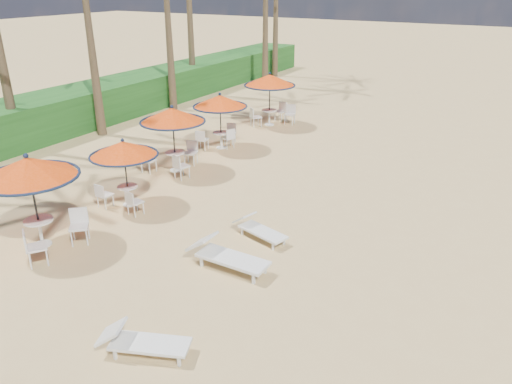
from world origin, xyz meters
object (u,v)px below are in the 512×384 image
station_1 (123,155)px  lounger_near (141,341)px  station_2 (173,123)px  station_4 (271,87)px  lounger_mid (225,255)px  lounger_far (258,228)px  station_3 (220,108)px  station_0 (32,177)px

station_1 → lounger_near: (5.16, -5.08, -1.42)m
station_2 → station_4: size_ratio=0.97×
lounger_mid → lounger_far: (-0.07, 1.81, -0.08)m
station_1 → lounger_near: 7.38m
lounger_far → lounger_near: bearing=-70.3°
lounger_far → station_4: bearing=132.4°
station_4 → lounger_far: station_4 is taller
station_3 → station_4: (0.08, 4.34, 0.16)m
station_2 → station_3: (-0.06, 3.22, -0.10)m
station_0 → station_1: 3.18m
station_0 → lounger_far: (4.88, 3.39, -1.75)m
station_0 → station_3: bearing=93.5°
station_0 → lounger_near: bearing=-20.0°
lounger_near → lounger_far: bearing=72.6°
lounger_mid → station_4: bearing=114.3°
station_0 → station_3: 9.70m
station_1 → station_3: 6.56m
station_1 → lounger_near: bearing=-44.6°
station_0 → station_2: station_0 is taller
station_0 → lounger_far: bearing=34.8°
station_1 → lounger_mid: (4.83, -1.58, -1.35)m
lounger_mid → lounger_far: size_ratio=1.21×
station_1 → lounger_far: size_ratio=1.23×
station_4 → lounger_far: 12.03m
station_2 → lounger_near: bearing=-55.2°
station_4 → station_0: bearing=-87.9°
station_3 → station_4: 4.34m
station_1 → lounger_near: size_ratio=1.19×
station_0 → station_2: bearing=94.8°
station_3 → lounger_near: station_3 is taller
station_1 → lounger_mid: 5.26m
station_1 → station_3: (-0.72, 6.52, 0.05)m
station_4 → lounger_mid: station_4 is taller
lounger_near → lounger_far: (-0.40, 5.31, -0.01)m
station_1 → station_2: (-0.67, 3.29, 0.15)m
lounger_far → station_0: bearing=-129.8°
station_2 → lounger_mid: station_2 is taller
station_0 → station_2: size_ratio=1.05×
station_2 → lounger_far: bearing=-29.4°
station_0 → station_1: bearing=87.8°
station_2 → lounger_mid: size_ratio=1.16×
station_2 → station_1: bearing=-78.5°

